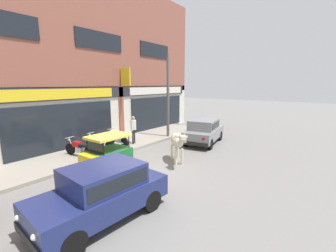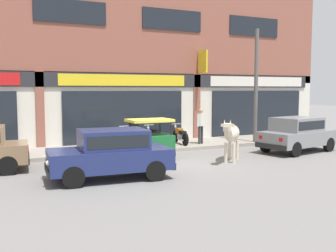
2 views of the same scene
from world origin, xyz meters
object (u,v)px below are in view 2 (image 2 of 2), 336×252
at_px(auto_rickshaw, 146,142).
at_px(pedestrian, 201,122).
at_px(motorcycle_1, 157,137).
at_px(motorcycle_2, 180,135).
at_px(car_1, 297,133).
at_px(motorcycle_0, 131,138).
at_px(utility_pole, 256,86).
at_px(car_0, 111,152).
at_px(cow, 231,134).

relative_size(auto_rickshaw, pedestrian, 1.25).
relative_size(motorcycle_1, motorcycle_2, 0.99).
bearing_deg(motorcycle_2, car_1, -41.94).
distance_m(car_1, motorcycle_0, 7.03).
bearing_deg(motorcycle_0, utility_pole, -8.27).
bearing_deg(pedestrian, car_0, -141.26).
distance_m(car_0, car_1, 8.67).
xyz_separation_m(motorcycle_1, pedestrian, (1.99, -0.45, 0.60)).
bearing_deg(utility_pole, motorcycle_0, 171.73).
xyz_separation_m(car_1, auto_rickshaw, (-6.40, 1.03, -0.15)).
bearing_deg(auto_rickshaw, cow, -31.60).
distance_m(motorcycle_2, utility_pole, 4.28).
bearing_deg(pedestrian, motorcycle_0, 173.07).
relative_size(car_0, motorcycle_0, 2.06).
height_order(car_1, pedestrian, pedestrian).
bearing_deg(motorcycle_0, motorcycle_1, 2.76).
height_order(car_0, motorcycle_2, car_0).
distance_m(car_0, pedestrian, 7.17).
height_order(auto_rickshaw, motorcycle_2, auto_rickshaw).
bearing_deg(auto_rickshaw, car_1, -9.18).
bearing_deg(pedestrian, motorcycle_1, 167.28).
xyz_separation_m(car_1, motorcycle_1, (-4.95, 3.42, -0.28)).
height_order(car_1, motorcycle_2, car_1).
distance_m(motorcycle_0, pedestrian, 3.30).
height_order(car_1, auto_rickshaw, auto_rickshaw).
bearing_deg(car_0, pedestrian, 38.74).
height_order(car_0, motorcycle_1, car_0).
distance_m(car_0, motorcycle_2, 6.84).
bearing_deg(car_0, utility_pole, 25.85).
xyz_separation_m(car_1, utility_pole, (-0.25, 2.51, 1.97)).
height_order(cow, motorcycle_1, cow).
relative_size(car_1, auto_rickshaw, 1.91).
height_order(motorcycle_0, utility_pole, utility_pole).
xyz_separation_m(cow, car_0, (-4.82, -0.90, -0.19)).
bearing_deg(motorcycle_1, utility_pole, -11.08).
bearing_deg(cow, pedestrian, 77.87).
xyz_separation_m(cow, motorcycle_1, (-1.22, 4.04, -0.47)).
bearing_deg(car_1, cow, -170.66).
relative_size(car_1, pedestrian, 2.38).
height_order(cow, car_0, cow).
distance_m(cow, motorcycle_1, 4.24).
height_order(auto_rickshaw, utility_pole, utility_pole).
relative_size(motorcycle_2, utility_pole, 0.34).
distance_m(car_1, utility_pole, 3.20).
height_order(motorcycle_0, motorcycle_2, same).
xyz_separation_m(auto_rickshaw, motorcycle_2, (2.62, 2.36, -0.13)).
bearing_deg(utility_pole, auto_rickshaw, -166.55).
height_order(motorcycle_1, motorcycle_2, same).
xyz_separation_m(car_0, pedestrian, (5.59, 4.48, 0.32)).
bearing_deg(cow, utility_pole, 41.94).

